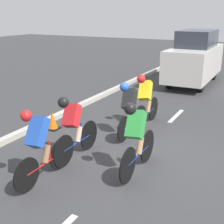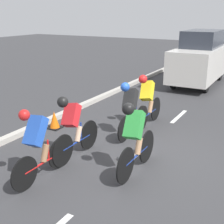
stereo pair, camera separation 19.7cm
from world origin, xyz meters
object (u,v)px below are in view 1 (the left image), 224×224
at_px(cyclist_yellow, 146,98).
at_px(cyclist_black, 130,107).
at_px(cyclist_red, 73,126).
at_px(traffic_cone, 53,121).
at_px(support_car, 195,58).
at_px(cyclist_green, 136,136).
at_px(cyclist_blue, 40,144).

bearing_deg(cyclist_yellow, cyclist_black, 85.75).
xyz_separation_m(cyclist_red, traffic_cone, (1.57, -1.26, -0.54)).
bearing_deg(cyclist_black, cyclist_yellow, -94.25).
height_order(cyclist_black, support_car, support_car).
relative_size(cyclist_green, cyclist_black, 1.02).
bearing_deg(traffic_cone, cyclist_black, -165.64).
bearing_deg(cyclist_green, traffic_cone, -21.94).
bearing_deg(support_car, cyclist_red, 86.73).
bearing_deg(support_car, cyclist_green, 96.21).
bearing_deg(traffic_cone, cyclist_blue, 123.53).
distance_m(cyclist_black, cyclist_blue, 2.95).
distance_m(cyclist_green, cyclist_black, 2.00).
relative_size(support_car, traffic_cone, 9.22).
height_order(support_car, traffic_cone, support_car).
height_order(cyclist_yellow, cyclist_black, cyclist_yellow).
bearing_deg(support_car, cyclist_yellow, 90.89).
height_order(cyclist_red, support_car, support_car).
relative_size(cyclist_red, cyclist_black, 1.01).
height_order(cyclist_blue, traffic_cone, cyclist_blue).
height_order(cyclist_red, traffic_cone, cyclist_red).
height_order(cyclist_green, traffic_cone, cyclist_green).
bearing_deg(cyclist_blue, cyclist_black, -100.62).
xyz_separation_m(cyclist_red, support_car, (-0.51, -8.92, 0.39)).
bearing_deg(traffic_cone, cyclist_green, 158.06).
bearing_deg(cyclist_yellow, cyclist_green, 107.85).
bearing_deg(traffic_cone, cyclist_yellow, -145.91).
distance_m(support_car, traffic_cone, 7.99).
bearing_deg(cyclist_red, cyclist_yellow, -102.48).
relative_size(cyclist_red, traffic_cone, 3.50).
bearing_deg(cyclist_yellow, cyclist_red, 77.52).
xyz_separation_m(cyclist_black, cyclist_blue, (0.54, 2.90, -0.00)).
relative_size(cyclist_red, cyclist_blue, 1.03).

